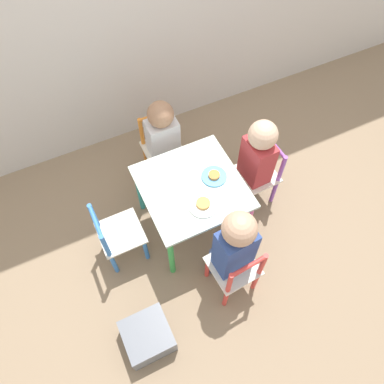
{
  "coord_description": "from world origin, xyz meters",
  "views": [
    {
      "loc": [
        -0.52,
        -1.08,
        2.31
      ],
      "look_at": [
        0.0,
        0.0,
        0.4
      ],
      "focal_mm": 35.0,
      "sensor_mm": 36.0,
      "label": 1
    }
  ],
  "objects": [
    {
      "name": "chair_orange",
      "position": [
        0.01,
        0.5,
        0.25
      ],
      "size": [
        0.26,
        0.26,
        0.51
      ],
      "rotation": [
        0.0,
        0.0,
        -0.01
      ],
      "color": "silver",
      "rests_on": "ground_plane"
    },
    {
      "name": "chair_red",
      "position": [
        0.04,
        -0.5,
        0.25
      ],
      "size": [
        0.28,
        0.28,
        0.51
      ],
      "rotation": [
        0.0,
        0.0,
        -3.07
      ],
      "color": "silver",
      "rests_on": "ground_plane"
    },
    {
      "name": "plate_right",
      "position": [
        0.15,
        0.0,
        0.48
      ],
      "size": [
        0.15,
        0.15,
        0.03
      ],
      "color": "#4C9EE0",
      "rests_on": "kids_table"
    },
    {
      "name": "chair_purple",
      "position": [
        0.5,
        0.02,
        0.25
      ],
      "size": [
        0.27,
        0.27,
        0.51
      ],
      "rotation": [
        0.0,
        0.0,
        -1.53
      ],
      "color": "silver",
      "rests_on": "ground_plane"
    },
    {
      "name": "child_back",
      "position": [
        0.01,
        0.44,
        0.43
      ],
      "size": [
        0.2,
        0.22,
        0.71
      ],
      "rotation": [
        0.0,
        0.0,
        -0.01
      ],
      "color": "#38383D",
      "rests_on": "ground_plane"
    },
    {
      "name": "kids_table",
      "position": [
        0.0,
        0.0,
        0.4
      ],
      "size": [
        0.59,
        0.59,
        0.47
      ],
      "color": "silver",
      "rests_on": "ground_plane"
    },
    {
      "name": "storage_bin",
      "position": [
        -0.56,
        -0.59,
        0.08
      ],
      "size": [
        0.26,
        0.25,
        0.17
      ],
      "color": "slate",
      "rests_on": "ground_plane"
    },
    {
      "name": "ground_plane",
      "position": [
        0.0,
        0.0,
        0.0
      ],
      "size": [
        6.0,
        6.0,
        0.0
      ],
      "primitive_type": "plane",
      "color": "#8C755B"
    },
    {
      "name": "child_right",
      "position": [
        0.45,
        0.02,
        0.46
      ],
      "size": [
        0.23,
        0.21,
        0.76
      ],
      "rotation": [
        0.0,
        0.0,
        -1.53
      ],
      "color": "#38383D",
      "rests_on": "ground_plane"
    },
    {
      "name": "plate_front",
      "position": [
        -0.0,
        -0.15,
        0.48
      ],
      "size": [
        0.18,
        0.18,
        0.03
      ],
      "color": "white",
      "rests_on": "kids_table"
    },
    {
      "name": "chair_blue",
      "position": [
        -0.5,
        -0.0,
        0.25
      ],
      "size": [
        0.26,
        0.26,
        0.51
      ],
      "rotation": [
        0.0,
        0.0,
        -4.71
      ],
      "color": "silver",
      "rests_on": "ground_plane"
    },
    {
      "name": "child_front",
      "position": [
        0.03,
        -0.45,
        0.48
      ],
      "size": [
        0.21,
        0.23,
        0.79
      ],
      "rotation": [
        0.0,
        0.0,
        -3.07
      ],
      "color": "#4C608E",
      "rests_on": "ground_plane"
    }
  ]
}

